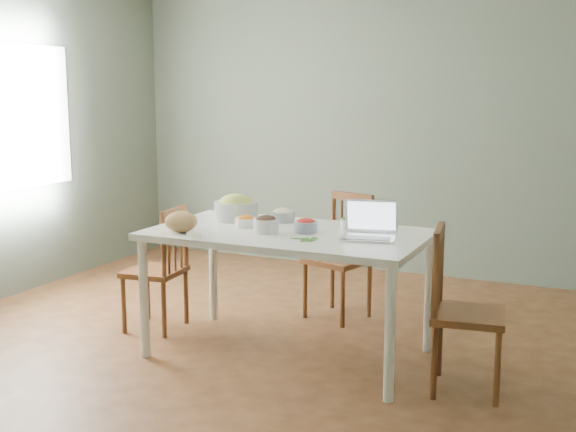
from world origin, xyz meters
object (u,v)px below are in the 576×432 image
at_px(chair_right, 469,311).
at_px(chair_far, 338,257).
at_px(bread_boule, 181,222).
at_px(laptop, 369,221).
at_px(dining_table, 288,293).
at_px(bowl_squash, 236,208).
at_px(chair_left, 154,268).

bearing_deg(chair_right, chair_far, 41.74).
height_order(bread_boule, laptop, laptop).
relative_size(chair_right, laptop, 2.90).
relative_size(dining_table, chair_right, 1.84).
bearing_deg(laptop, bowl_squash, 156.18).
distance_m(chair_right, bread_boule, 1.87).
height_order(dining_table, chair_far, chair_far).
distance_m(dining_table, chair_left, 1.11).
height_order(dining_table, laptop, laptop).
bearing_deg(chair_right, chair_left, 76.88).
bearing_deg(laptop, chair_left, 165.33).
distance_m(chair_right, laptop, 0.80).
bearing_deg(laptop, chair_right, -18.06).
bearing_deg(bread_boule, chair_left, 141.88).
bearing_deg(chair_right, laptop, 74.44).
relative_size(dining_table, bread_boule, 8.54).
bearing_deg(chair_far, dining_table, -74.35).
relative_size(bread_boule, laptop, 0.63).
relative_size(chair_left, bowl_squash, 2.96).
relative_size(chair_far, laptop, 2.86).
bearing_deg(bread_boule, dining_table, 26.64).
distance_m(chair_far, bowl_squash, 0.95).
xyz_separation_m(bread_boule, laptop, (1.17, 0.29, 0.05)).
bearing_deg(dining_table, chair_left, 175.91).
relative_size(chair_far, bread_boule, 4.56).
distance_m(dining_table, laptop, 0.77).
bearing_deg(dining_table, chair_right, -4.76).
relative_size(chair_far, chair_left, 1.05).
height_order(bowl_squash, laptop, laptop).
relative_size(bowl_squash, laptop, 0.92).
bearing_deg(laptop, chair_far, 109.88).
bearing_deg(bread_boule, chair_right, 6.58).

